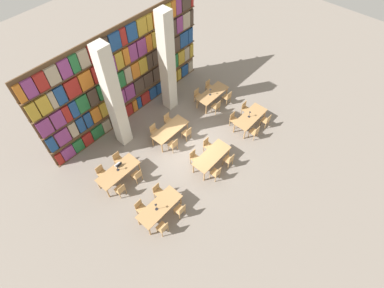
% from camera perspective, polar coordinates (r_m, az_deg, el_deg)
% --- Properties ---
extents(ground_plane, '(40.00, 40.00, 0.00)m').
position_cam_1_polar(ground_plane, '(16.09, -0.37, -1.23)').
color(ground_plane, gray).
extents(bookshelf_bank, '(10.58, 0.35, 5.50)m').
position_cam_1_polar(bookshelf_bank, '(16.56, -12.36, 12.75)').
color(bookshelf_bank, brown).
rests_on(bookshelf_bank, ground_plane).
extents(pillar_left, '(0.64, 0.64, 6.00)m').
position_cam_1_polar(pillar_left, '(14.82, -14.65, 8.18)').
color(pillar_left, beige).
rests_on(pillar_left, ground_plane).
extents(pillar_center, '(0.64, 0.64, 6.00)m').
position_cam_1_polar(pillar_center, '(16.48, -4.75, 14.93)').
color(pillar_center, beige).
rests_on(pillar_center, ground_plane).
extents(reading_table_0, '(2.15, 0.87, 0.76)m').
position_cam_1_polar(reading_table_0, '(13.67, -6.20, -11.88)').
color(reading_table_0, tan).
rests_on(reading_table_0, ground_plane).
extents(chair_0, '(0.42, 0.40, 0.88)m').
position_cam_1_polar(chair_0, '(13.48, -5.55, -15.59)').
color(chair_0, tan).
rests_on(chair_0, ground_plane).
extents(chair_1, '(0.42, 0.40, 0.88)m').
position_cam_1_polar(chair_1, '(14.00, -9.79, -11.85)').
color(chair_1, tan).
rests_on(chair_1, ground_plane).
extents(chair_2, '(0.42, 0.40, 0.88)m').
position_cam_1_polar(chair_2, '(13.77, -2.21, -12.44)').
color(chair_2, tan).
rests_on(chair_2, ground_plane).
extents(chair_3, '(0.42, 0.40, 0.88)m').
position_cam_1_polar(chair_3, '(14.28, -6.49, -8.93)').
color(chair_3, tan).
rests_on(chair_3, ground_plane).
extents(desk_lamp_0, '(0.14, 0.14, 0.49)m').
position_cam_1_polar(desk_lamp_0, '(13.26, -6.89, -11.59)').
color(desk_lamp_0, '#232328').
rests_on(desk_lamp_0, reading_table_0).
extents(reading_table_1, '(2.15, 0.87, 0.76)m').
position_cam_1_polar(reading_table_1, '(15.06, 3.77, -2.35)').
color(reading_table_1, tan).
rests_on(reading_table_1, ground_plane).
extents(chair_4, '(0.42, 0.40, 0.88)m').
position_cam_1_polar(chair_4, '(14.76, 4.64, -5.51)').
color(chair_4, tan).
rests_on(chair_4, ground_plane).
extents(chair_5, '(0.42, 0.40, 0.88)m').
position_cam_1_polar(chair_5, '(15.24, 0.43, -2.52)').
color(chair_5, tan).
rests_on(chair_5, ground_plane).
extents(chair_6, '(0.42, 0.40, 0.88)m').
position_cam_1_polar(chair_6, '(15.27, 7.12, -2.98)').
color(chair_6, tan).
rests_on(chair_6, ground_plane).
extents(chair_7, '(0.42, 0.40, 0.88)m').
position_cam_1_polar(chair_7, '(15.74, 2.96, -0.17)').
color(chair_7, tan).
rests_on(chair_7, ground_plane).
extents(reading_table_2, '(2.15, 0.87, 0.76)m').
position_cam_1_polar(reading_table_2, '(17.05, 11.08, 5.04)').
color(reading_table_2, tan).
rests_on(reading_table_2, ground_plane).
extents(chair_8, '(0.42, 0.40, 0.88)m').
position_cam_1_polar(chair_8, '(16.64, 11.87, 2.28)').
color(chair_8, tan).
rests_on(chair_8, ground_plane).
extents(chair_9, '(0.42, 0.40, 0.88)m').
position_cam_1_polar(chair_9, '(17.07, 7.92, 4.73)').
color(chair_9, tan).
rests_on(chair_9, ground_plane).
extents(chair_10, '(0.42, 0.40, 0.88)m').
position_cam_1_polar(chair_10, '(17.35, 13.94, 4.39)').
color(chair_10, tan).
rests_on(chair_10, ground_plane).
extents(chair_11, '(0.42, 0.40, 0.88)m').
position_cam_1_polar(chair_11, '(17.77, 10.10, 6.71)').
color(chair_11, tan).
rests_on(chair_11, ground_plane).
extents(desk_lamp_1, '(0.14, 0.14, 0.43)m').
position_cam_1_polar(desk_lamp_1, '(16.74, 10.94, 5.80)').
color(desk_lamp_1, '#232328').
rests_on(desk_lamp_1, reading_table_2).
extents(reading_table_3, '(2.15, 0.87, 0.76)m').
position_cam_1_polar(reading_table_3, '(14.94, -13.88, -5.18)').
color(reading_table_3, tan).
rests_on(reading_table_3, ground_plane).
extents(chair_12, '(0.42, 0.40, 0.88)m').
position_cam_1_polar(chair_12, '(14.63, -13.45, -8.43)').
color(chair_12, tan).
rests_on(chair_12, ground_plane).
extents(chair_13, '(0.42, 0.40, 0.88)m').
position_cam_1_polar(chair_13, '(15.38, -16.85, -5.21)').
color(chair_13, tan).
rests_on(chair_13, ground_plane).
extents(chair_14, '(0.42, 0.40, 0.88)m').
position_cam_1_polar(chair_14, '(14.88, -10.38, -5.87)').
color(chair_14, tan).
rests_on(chair_14, ground_plane).
extents(chair_15, '(0.42, 0.40, 0.88)m').
position_cam_1_polar(chair_15, '(15.62, -13.88, -2.84)').
color(chair_15, tan).
rests_on(chair_15, ground_plane).
extents(desk_lamp_2, '(0.14, 0.14, 0.42)m').
position_cam_1_polar(desk_lamp_2, '(14.68, -14.13, -4.21)').
color(desk_lamp_2, '#232328').
rests_on(desk_lamp_2, reading_table_3).
extents(laptop, '(0.32, 0.22, 0.21)m').
position_cam_1_polar(laptop, '(15.03, -13.84, -3.85)').
color(laptop, silver).
rests_on(laptop, reading_table_3).
extents(reading_table_4, '(2.15, 0.87, 0.76)m').
position_cam_1_polar(reading_table_4, '(16.15, -4.20, 2.70)').
color(reading_table_4, tan).
rests_on(reading_table_4, ground_plane).
extents(chair_16, '(0.42, 0.40, 0.88)m').
position_cam_1_polar(chair_16, '(15.76, -3.55, -0.11)').
color(chair_16, tan).
rests_on(chair_16, ground_plane).
extents(chair_17, '(0.42, 0.40, 0.88)m').
position_cam_1_polar(chair_17, '(16.46, -7.17, 2.49)').
color(chair_17, tan).
rests_on(chair_17, ground_plane).
extents(chair_18, '(0.42, 0.40, 0.88)m').
position_cam_1_polar(chair_18, '(16.24, -0.94, 2.12)').
color(chair_18, tan).
rests_on(chair_18, ground_plane).
extents(chair_19, '(0.42, 0.40, 0.88)m').
position_cam_1_polar(chair_19, '(16.91, -4.57, 4.58)').
color(chair_19, tan).
rests_on(chair_19, ground_plane).
extents(reading_table_5, '(2.15, 0.87, 0.76)m').
position_cam_1_polar(reading_table_5, '(18.13, 3.92, 9.51)').
color(reading_table_5, tan).
rests_on(reading_table_5, ground_plane).
extents(chair_20, '(0.42, 0.40, 0.88)m').
position_cam_1_polar(chair_20, '(17.67, 4.68, 7.16)').
color(chair_20, tan).
rests_on(chair_20, ground_plane).
extents(chair_21, '(0.42, 0.40, 0.88)m').
position_cam_1_polar(chair_21, '(18.30, 1.12, 9.28)').
color(chair_21, tan).
rests_on(chair_21, ground_plane).
extents(chair_22, '(0.42, 0.40, 0.88)m').
position_cam_1_polar(chair_22, '(18.31, 6.76, 8.89)').
color(chair_22, tan).
rests_on(chair_22, ground_plane).
extents(chair_23, '(0.42, 0.40, 0.88)m').
position_cam_1_polar(chair_23, '(18.92, 3.26, 10.90)').
color(chair_23, tan).
rests_on(chair_23, ground_plane).
extents(desk_lamp_3, '(0.14, 0.14, 0.48)m').
position_cam_1_polar(desk_lamp_3, '(17.73, 3.52, 10.12)').
color(desk_lamp_3, '#232328').
rests_on(desk_lamp_3, reading_table_5).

